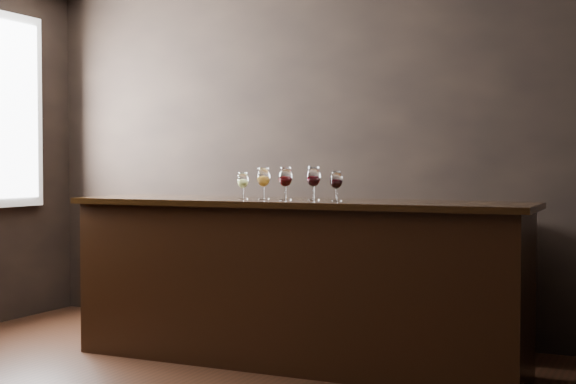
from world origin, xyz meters
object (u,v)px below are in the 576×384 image
at_px(bar_counter, 294,285).
at_px(glass_red_b, 313,178).
at_px(back_bar_shelf, 336,278).
at_px(glass_red_c, 336,181).
at_px(glass_amber, 263,178).
at_px(glass_red_a, 285,178).
at_px(glass_white, 243,181).

height_order(bar_counter, glass_red_b, glass_red_b).
relative_size(back_bar_shelf, glass_red_c, 13.56).
distance_m(bar_counter, glass_amber, 0.73).
relative_size(glass_amber, glass_red_a, 0.98).
bearing_deg(glass_red_b, glass_amber, -173.25).
xyz_separation_m(glass_white, glass_red_c, (0.66, 0.03, 0.01)).
relative_size(glass_amber, glass_red_b, 0.97).
bearing_deg(glass_red_b, glass_red_c, -10.18).
bearing_deg(glass_amber, glass_white, -171.72).
bearing_deg(bar_counter, glass_red_a, -155.56).
relative_size(bar_counter, glass_white, 16.50).
height_order(back_bar_shelf, glass_red_c, glass_red_c).
bearing_deg(glass_amber, back_bar_shelf, 77.20).
relative_size(back_bar_shelf, glass_amber, 12.29).
bearing_deg(glass_red_a, glass_red_b, 18.55).
height_order(glass_amber, glass_red_b, glass_red_b).
distance_m(back_bar_shelf, glass_white, 1.15).
xyz_separation_m(glass_white, glass_red_a, (0.31, 0.00, 0.02)).
bearing_deg(glass_amber, glass_red_b, 6.75).
xyz_separation_m(glass_amber, glass_red_a, (0.17, -0.02, 0.00)).
relative_size(back_bar_shelf, glass_white, 14.30).
xyz_separation_m(glass_amber, glass_red_c, (0.52, 0.01, -0.01)).
bearing_deg(back_bar_shelf, glass_red_c, -67.19).
xyz_separation_m(glass_red_b, glass_red_c, (0.17, -0.03, -0.02)).
xyz_separation_m(bar_counter, glass_red_c, (0.29, 0.00, 0.68)).
bearing_deg(bar_counter, glass_red_b, 13.60).
distance_m(bar_counter, glass_red_b, 0.71).
height_order(glass_white, glass_red_a, glass_red_a).
height_order(glass_white, glass_amber, glass_amber).
bearing_deg(bar_counter, glass_red_c, -1.17).
xyz_separation_m(glass_amber, glass_red_b, (0.34, 0.04, 0.00)).
bearing_deg(glass_red_b, glass_red_a, -161.45).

